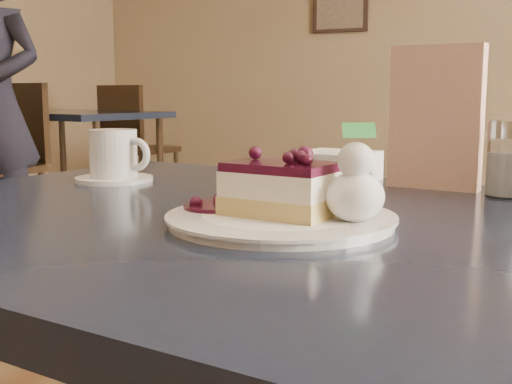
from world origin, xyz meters
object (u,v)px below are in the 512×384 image
at_px(dessert_plate, 281,220).
at_px(cheesecake_slice, 281,189).
at_px(main_table, 301,281).
at_px(coffee_set, 115,158).
at_px(bg_table_far_left, 81,215).

relative_size(dessert_plate, cheesecake_slice, 1.97).
xyz_separation_m(main_table, coffee_set, (-0.43, 0.18, 0.13)).
bearing_deg(coffee_set, main_table, -22.19).
height_order(dessert_plate, cheesecake_slice, cheesecake_slice).
height_order(main_table, bg_table_far_left, bg_table_far_left).
relative_size(main_table, dessert_plate, 5.06).
height_order(main_table, cheesecake_slice, cheesecake_slice).
relative_size(main_table, coffee_set, 9.25).
bearing_deg(main_table, coffee_set, 164.26).
bearing_deg(coffee_set, bg_table_far_left, 132.07).
height_order(main_table, dessert_plate, dessert_plate).
bearing_deg(dessert_plate, cheesecake_slice, 116.57).
bearing_deg(dessert_plate, coffee_set, 151.68).
height_order(cheesecake_slice, coffee_set, coffee_set).
relative_size(coffee_set, bg_table_far_left, 0.07).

